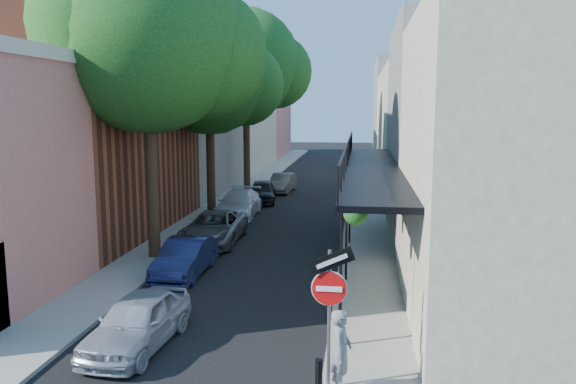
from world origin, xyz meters
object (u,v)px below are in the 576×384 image
(bollard, at_px, (319,380))
(parked_car_a, at_px, (138,321))
(oak_far, at_px, (253,65))
(parked_car_d, at_px, (239,204))
(oak_mid, at_px, (218,77))
(parked_car_c, at_px, (214,228))
(oak_near, at_px, (162,41))
(parked_car_f, at_px, (282,183))
(parked_car_e, at_px, (262,191))
(parked_car_b, at_px, (185,258))
(pedestrian, at_px, (341,352))
(sign_post, at_px, (330,294))

(bollard, relative_size, parked_car_a, 0.22)
(oak_far, bearing_deg, parked_car_a, -85.48)
(oak_far, bearing_deg, parked_car_d, -84.26)
(oak_mid, distance_m, parked_car_c, 8.57)
(oak_near, distance_m, parked_car_d, 10.85)
(bollard, distance_m, oak_far, 28.58)
(oak_near, height_order, parked_car_f, oak_near)
(parked_car_c, xyz_separation_m, parked_car_e, (0.22, 10.19, 0.01))
(parked_car_a, bearing_deg, bollard, -20.51)
(oak_far, bearing_deg, parked_car_b, -86.07)
(oak_far, distance_m, parked_car_c, 16.51)
(parked_car_e, distance_m, pedestrian, 22.69)
(parked_car_a, bearing_deg, oak_far, 99.05)
(oak_near, xyz_separation_m, parked_car_b, (1.33, -2.09, -7.27))
(parked_car_e, bearing_deg, oak_far, 99.19)
(parked_car_c, bearing_deg, parked_car_f, 85.86)
(oak_far, height_order, parked_car_f, oak_far)
(parked_car_c, height_order, pedestrian, pedestrian)
(parked_car_d, relative_size, parked_car_f, 1.24)
(oak_far, distance_m, parked_car_e, 8.89)
(bollard, xyz_separation_m, oak_mid, (-6.42, 17.73, 6.54))
(parked_car_b, distance_m, parked_car_d, 10.15)
(oak_far, bearing_deg, sign_post, -76.09)
(parked_car_a, relative_size, pedestrian, 2.22)
(parked_car_d, height_order, pedestrian, pedestrian)
(oak_near, relative_size, parked_car_e, 2.98)
(sign_post, height_order, oak_near, oak_near)
(sign_post, height_order, oak_far, oak_far)
(parked_car_b, xyz_separation_m, pedestrian, (5.44, -7.35, 0.34))
(oak_far, distance_m, pedestrian, 28.25)
(oak_mid, xyz_separation_m, pedestrian, (6.82, -17.41, -6.11))
(parked_car_b, height_order, parked_car_d, parked_car_d)
(oak_far, bearing_deg, parked_car_e, -73.44)
(parked_car_f, bearing_deg, parked_car_c, -89.25)
(oak_near, height_order, parked_car_d, oak_near)
(parked_car_b, relative_size, parked_car_e, 0.97)
(oak_near, distance_m, parked_car_b, 7.68)
(sign_post, relative_size, parked_car_b, 0.80)
(oak_near, bearing_deg, parked_car_e, 83.99)
(sign_post, height_order, bollard, sign_post)
(oak_near, xyz_separation_m, oak_far, (0.01, 17.01, 0.38))
(pedestrian, bearing_deg, sign_post, 67.43)
(oak_far, bearing_deg, parked_car_c, -85.73)
(oak_mid, bearing_deg, parked_car_e, 73.41)
(bollard, bearing_deg, parked_car_d, 107.02)
(bollard, relative_size, oak_mid, 0.08)
(parked_car_a, distance_m, parked_car_c, 10.14)
(sign_post, relative_size, parked_car_c, 0.64)
(oak_mid, distance_m, parked_car_e, 8.02)
(bollard, xyz_separation_m, parked_car_a, (-4.40, 2.05, 0.11))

